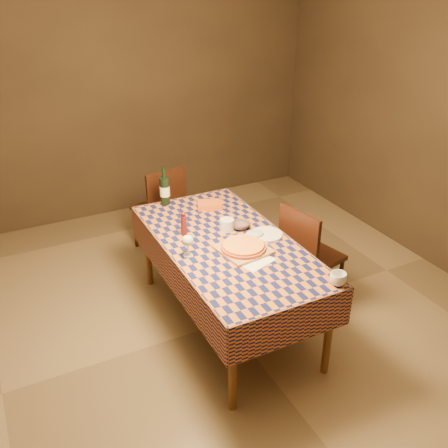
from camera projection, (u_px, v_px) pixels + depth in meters
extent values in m
plane|color=brown|center=(227.00, 322.00, 4.17)|extent=(5.00, 5.00, 0.00)
cube|color=#34271D|center=(125.00, 97.00, 5.53)|extent=(4.50, 0.10, 2.70)
cylinder|color=brown|center=(233.00, 366.00, 3.19)|extent=(0.06, 0.06, 0.75)
cylinder|color=brown|center=(329.00, 331.00, 3.49)|extent=(0.06, 0.06, 0.75)
cylinder|color=brown|center=(148.00, 249.00, 4.51)|extent=(0.06, 0.06, 0.75)
cylinder|color=brown|center=(223.00, 231.00, 4.81)|extent=(0.06, 0.06, 0.75)
cube|color=brown|center=(227.00, 245.00, 3.83)|extent=(0.90, 1.80, 0.03)
cube|color=brown|center=(227.00, 243.00, 3.82)|extent=(0.92, 1.82, 0.02)
cube|color=brown|center=(292.00, 326.00, 3.16)|extent=(0.94, 0.01, 0.30)
cube|color=brown|center=(182.00, 212.00, 4.61)|extent=(0.94, 0.01, 0.30)
cube|color=brown|center=(171.00, 273.00, 3.70)|extent=(0.01, 1.84, 0.30)
cube|color=brown|center=(278.00, 245.00, 4.07)|extent=(0.01, 1.84, 0.30)
cube|color=#AB7B50|center=(243.00, 249.00, 3.69)|extent=(0.39, 0.39, 0.02)
cylinder|color=#A2401B|center=(243.00, 247.00, 3.68)|extent=(0.42, 0.42, 0.02)
cylinder|color=orange|center=(243.00, 245.00, 3.68)|extent=(0.38, 0.38, 0.01)
cylinder|color=#4E1215|center=(184.00, 225.00, 3.88)|extent=(0.06, 0.06, 0.16)
sphere|color=#4E1215|center=(183.00, 214.00, 3.84)|extent=(0.04, 0.04, 0.04)
imported|color=#573F49|center=(240.00, 225.00, 4.00)|extent=(0.19, 0.19, 0.05)
cylinder|color=silver|center=(188.00, 255.00, 3.63)|extent=(0.08, 0.08, 0.01)
cylinder|color=silver|center=(188.00, 250.00, 3.62)|extent=(0.01, 0.01, 0.08)
sphere|color=silver|center=(188.00, 241.00, 3.58)|extent=(0.08, 0.08, 0.08)
ellipsoid|color=#3E0711|center=(188.00, 242.00, 3.58)|extent=(0.05, 0.05, 0.03)
cylinder|color=black|center=(165.00, 191.00, 4.37)|extent=(0.09, 0.09, 0.25)
cylinder|color=black|center=(164.00, 172.00, 4.29)|extent=(0.03, 0.03, 0.10)
cylinder|color=beige|center=(165.00, 191.00, 4.37)|extent=(0.10, 0.10, 0.09)
cylinder|color=silver|center=(227.00, 225.00, 3.96)|extent=(0.13, 0.13, 0.09)
cube|color=#CD521A|center=(210.00, 205.00, 4.34)|extent=(0.25, 0.21, 0.05)
cylinder|color=white|center=(266.00, 234.00, 3.91)|extent=(0.31, 0.31, 0.01)
imported|color=white|center=(338.00, 279.00, 3.29)|extent=(0.13, 0.13, 0.09)
cube|color=white|center=(255.00, 261.00, 3.57)|extent=(0.29, 0.26, 0.00)
ellipsoid|color=#A8BDD7|center=(254.00, 234.00, 3.88)|extent=(0.17, 0.14, 0.05)
cube|color=black|center=(158.00, 210.00, 5.05)|extent=(0.48, 0.48, 0.04)
cube|color=black|center=(167.00, 193.00, 4.80)|extent=(0.42, 0.10, 0.46)
cylinder|color=black|center=(165.00, 219.00, 5.39)|extent=(0.04, 0.04, 0.43)
cylinder|color=black|center=(135.00, 228.00, 5.20)|extent=(0.04, 0.04, 0.43)
cylinder|color=black|center=(183.00, 232.00, 5.13)|extent=(0.04, 0.04, 0.43)
cylinder|color=black|center=(152.00, 242.00, 4.94)|extent=(0.04, 0.04, 0.43)
cube|color=black|center=(313.00, 256.00, 4.25)|extent=(0.50, 0.50, 0.04)
cube|color=black|center=(299.00, 238.00, 4.02)|extent=(0.13, 0.42, 0.46)
cylinder|color=black|center=(340.00, 281.00, 4.33)|extent=(0.04, 0.04, 0.43)
cylinder|color=black|center=(309.00, 264.00, 4.58)|extent=(0.04, 0.04, 0.43)
cylinder|color=black|center=(312.00, 296.00, 4.13)|extent=(0.04, 0.04, 0.43)
cylinder|color=black|center=(281.00, 278.00, 4.38)|extent=(0.04, 0.04, 0.43)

